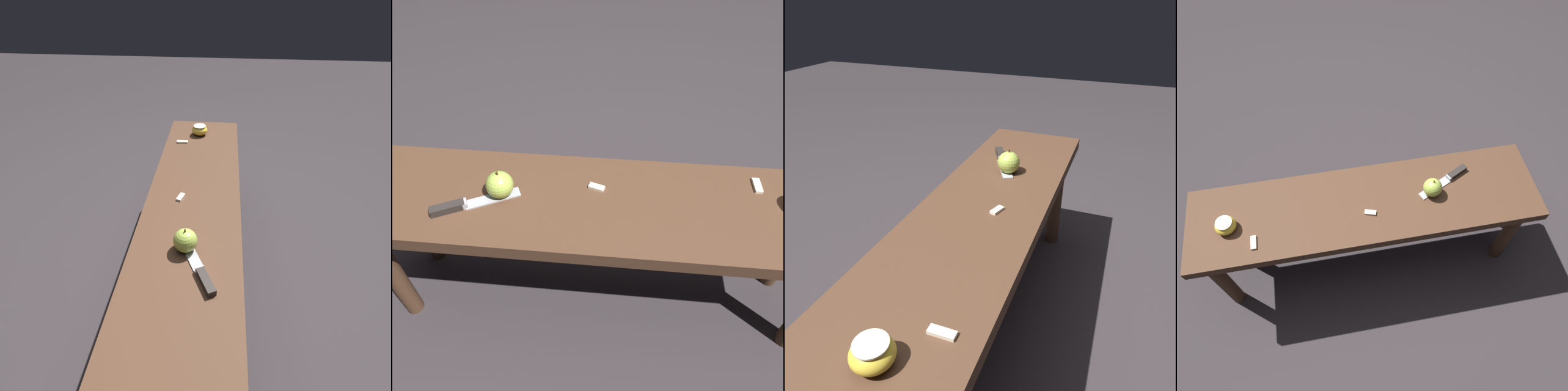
{
  "view_description": "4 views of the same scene",
  "coord_description": "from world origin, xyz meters",
  "views": [
    {
      "loc": [
        -0.87,
        -0.08,
        1.14
      ],
      "look_at": [
        -0.03,
        -0.01,
        0.49
      ],
      "focal_mm": 28.0,
      "sensor_mm": 36.0,
      "label": 1
    },
    {
      "loc": [
        0.03,
        -0.66,
        1.17
      ],
      "look_at": [
        -0.03,
        -0.01,
        0.49
      ],
      "focal_mm": 35.0,
      "sensor_mm": 36.0,
      "label": 2
    },
    {
      "loc": [
        0.82,
        0.32,
        0.99
      ],
      "look_at": [
        -0.03,
        -0.01,
        0.49
      ],
      "focal_mm": 35.0,
      "sensor_mm": 36.0,
      "label": 3
    },
    {
      "loc": [
        0.1,
        0.72,
        1.68
      ],
      "look_at": [
        -0.03,
        -0.01,
        0.49
      ],
      "focal_mm": 35.0,
      "sensor_mm": 36.0,
      "label": 4
    }
  ],
  "objects": [
    {
      "name": "knife",
      "position": [
        -0.34,
        -0.05,
        0.47
      ],
      "size": [
        0.21,
        0.13,
        0.02
      ],
      "rotation": [
        0.0,
        0.0,
        0.46
      ],
      "color": "#9EA0A5",
      "rests_on": "wooden_bench"
    },
    {
      "name": "ground_plane",
      "position": [
        0.0,
        0.0,
        0.0
      ],
      "size": [
        8.0,
        8.0,
        0.0
      ],
      "primitive_type": "plane",
      "color": "#2D282B"
    },
    {
      "name": "apple_slice_near_knife",
      "position": [
        -0.01,
        0.05,
        0.47
      ],
      "size": [
        0.05,
        0.03,
        0.01
      ],
      "color": "silver",
      "rests_on": "wooden_bench"
    },
    {
      "name": "apple_cut",
      "position": [
        0.5,
        0.02,
        0.49
      ],
      "size": [
        0.07,
        0.07,
        0.05
      ],
      "color": "gold",
      "rests_on": "wooden_bench"
    },
    {
      "name": "wooden_bench",
      "position": [
        0.0,
        0.0,
        0.39
      ],
      "size": [
        1.31,
        0.34,
        0.46
      ],
      "color": "#472D1E",
      "rests_on": "ground_plane"
    },
    {
      "name": "apple_whole",
      "position": [
        -0.25,
        0.0,
        0.5
      ],
      "size": [
        0.07,
        0.07,
        0.08
      ],
      "color": "#9EB747",
      "rests_on": "wooden_bench"
    },
    {
      "name": "apple_slice_center",
      "position": [
        0.41,
        0.09,
        0.47
      ],
      "size": [
        0.02,
        0.05,
        0.01
      ],
      "color": "silver",
      "rests_on": "wooden_bench"
    }
  ]
}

